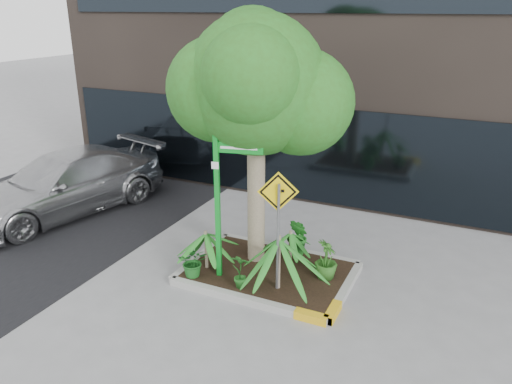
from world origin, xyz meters
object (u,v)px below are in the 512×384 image
at_px(street_sign_post, 221,188).
at_px(tree, 257,84).
at_px(cattle_sign, 278,213).
at_px(parked_car, 65,184).

bearing_deg(street_sign_post, tree, 56.96).
relative_size(tree, cattle_sign, 2.20).
distance_m(parked_car, cattle_sign, 6.94).
distance_m(tree, cattle_sign, 2.47).
bearing_deg(cattle_sign, parked_car, 142.03).
height_order(tree, parked_car, tree).
distance_m(tree, street_sign_post, 2.05).
relative_size(tree, street_sign_post, 1.63).
xyz_separation_m(parked_car, cattle_sign, (6.70, -1.55, 0.96)).
xyz_separation_m(tree, street_sign_post, (-0.32, -0.89, -1.82)).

